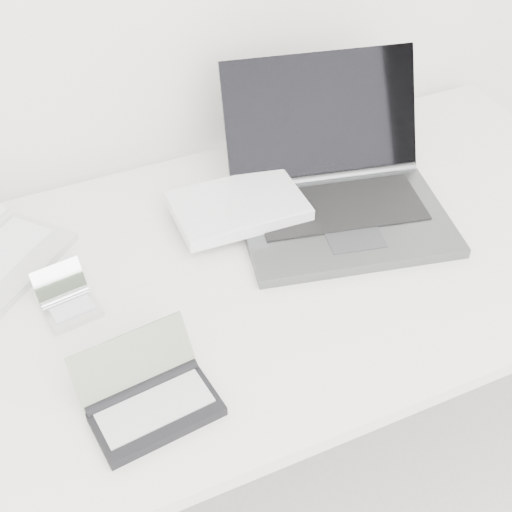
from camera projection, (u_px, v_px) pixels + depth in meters
name	position (u px, v px, depth m)	size (l,w,h in m)	color
desk	(261.00, 280.00, 1.40)	(1.60, 0.80, 0.73)	white
laptop_large	(314.00, 194.00, 1.46)	(0.58, 0.49, 0.26)	#515456
pda_silver	(69.00, 303.00, 1.26)	(0.10, 0.11, 0.07)	silver
palmtop_charcoal	(150.00, 400.00, 1.10)	(0.21, 0.18, 0.10)	black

